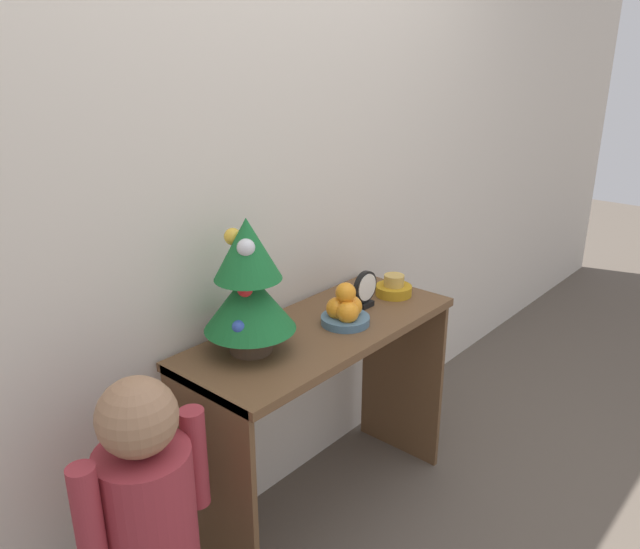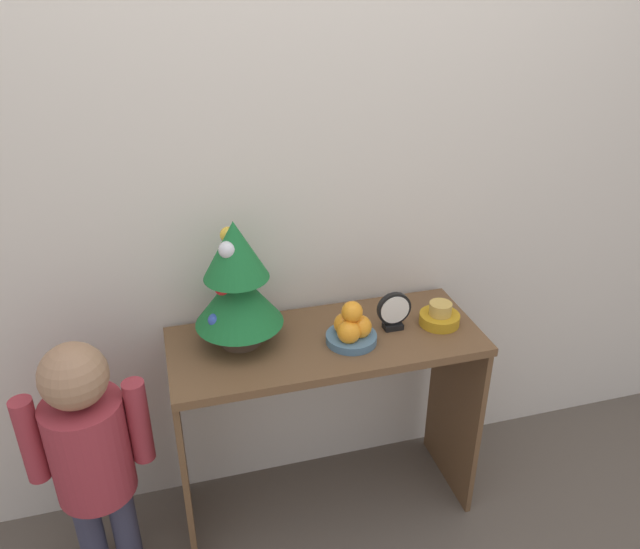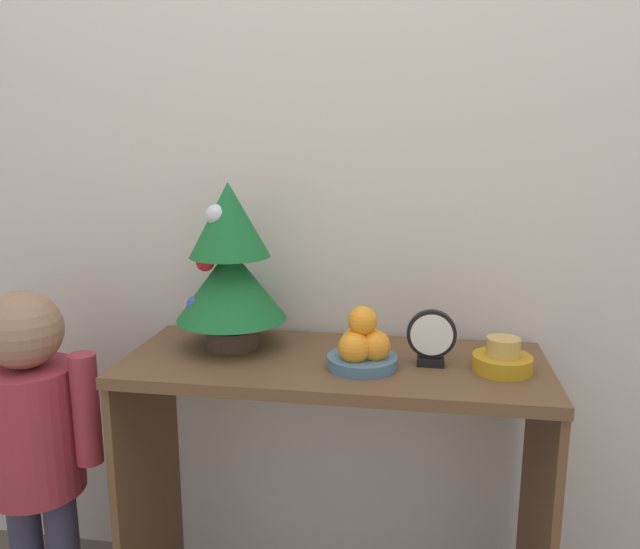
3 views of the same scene
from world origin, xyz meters
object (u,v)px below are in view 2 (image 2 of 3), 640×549
object	(u,v)px
fruit_bowl	(351,329)
child_figure	(89,445)
desk_clock	(394,311)
mini_tree	(237,283)
singing_bowl	(440,316)

from	to	relation	value
fruit_bowl	child_figure	xyz separation A→B (m)	(-0.86, -0.05, -0.25)
fruit_bowl	desk_clock	size ratio (longest dim) A/B	1.22
desk_clock	child_figure	bearing A→B (deg)	-175.29
mini_tree	child_figure	xyz separation A→B (m)	(-0.51, -0.14, -0.43)
mini_tree	desk_clock	size ratio (longest dim) A/B	3.12
child_figure	fruit_bowl	bearing A→B (deg)	3.05
fruit_bowl	mini_tree	bearing A→B (deg)	164.55
singing_bowl	fruit_bowl	bearing A→B (deg)	-175.65
desk_clock	child_figure	world-z (taller)	child_figure
singing_bowl	child_figure	xyz separation A→B (m)	(-1.20, -0.07, -0.23)
fruit_bowl	desk_clock	world-z (taller)	fruit_bowl
desk_clock	mini_tree	bearing A→B (deg)	173.47
mini_tree	desk_clock	bearing A→B (deg)	-6.53
fruit_bowl	singing_bowl	distance (m)	0.33
mini_tree	singing_bowl	distance (m)	0.72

